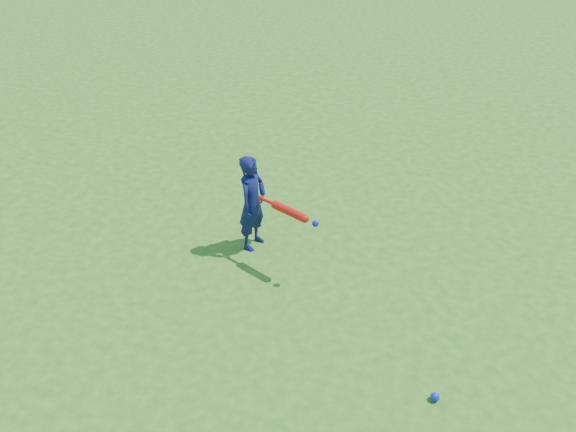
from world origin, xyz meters
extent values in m
plane|color=#2D6C19|center=(0.00, 0.00, 0.00)|extent=(80.00, 80.00, 0.00)
imported|color=#0F1448|center=(-0.09, 0.23, 0.54)|extent=(0.32, 0.43, 1.08)
sphere|color=#0D20E6|center=(2.10, -1.34, 0.04)|extent=(0.08, 0.08, 0.08)
cylinder|color=red|center=(0.05, 0.12, 0.69)|extent=(0.04, 0.06, 0.06)
cylinder|color=red|center=(0.14, 0.08, 0.69)|extent=(0.19, 0.11, 0.03)
cylinder|color=red|center=(0.41, -0.03, 0.69)|extent=(0.41, 0.23, 0.09)
sphere|color=red|center=(0.59, -0.11, 0.69)|extent=(0.09, 0.09, 0.09)
sphere|color=#110CDA|center=(0.72, -0.16, 0.69)|extent=(0.07, 0.07, 0.07)
camera|label=1|loc=(2.10, -5.10, 4.10)|focal=40.00mm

